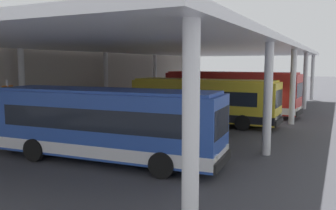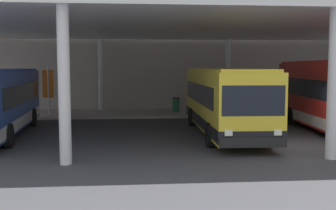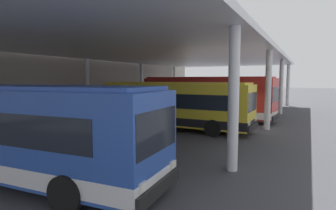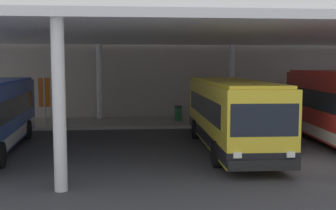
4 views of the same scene
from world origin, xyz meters
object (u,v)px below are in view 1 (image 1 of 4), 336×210
Objects in this scene: trash_bin at (93,110)px; banner_sign at (8,105)px; bench_waiting at (115,106)px; bus_nearest_bay at (105,124)px; bus_middle_bay at (230,92)px; bus_second_bay at (203,101)px.

trash_bin is 8.59m from banner_sign.
bench_waiting is 11.49m from banner_sign.
trash_bin reaches higher than bench_waiting.
bus_nearest_bay is 10.90× the size of trash_bin.
banner_sign is (1.01, 7.28, 0.32)m from bus_nearest_bay.
bus_middle_bay is 6.38× the size of bench_waiting.
trash_bin is (-1.42, 8.61, -0.98)m from bus_second_bay.
banner_sign reaches higher than trash_bin.
banner_sign reaches higher than bench_waiting.
bus_second_bay is 8.78m from trash_bin.
trash_bin is at bearing 99.36° from bus_second_bay.
bus_middle_bay reaches higher than bus_second_bay.
banner_sign reaches higher than bus_second_bay.
bench_waiting is at bearing 4.41° from banner_sign.
bus_nearest_bay is 0.93× the size of bus_middle_bay.
bus_middle_bay is 17.33m from banner_sign.
banner_sign is at bearing -175.59° from bench_waiting.
trash_bin is (-6.88, 8.95, -1.16)m from bus_middle_bay.
bench_waiting is at bearing 80.08° from bus_second_bay.
bus_middle_bay is at bearing -52.45° from trash_bin.
banner_sign is at bearing 152.19° from bus_middle_bay.
bus_second_bay is 12.55m from banner_sign.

